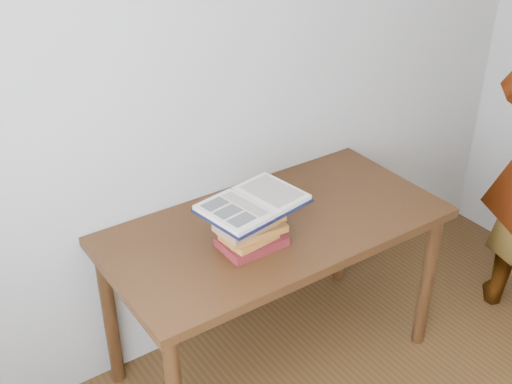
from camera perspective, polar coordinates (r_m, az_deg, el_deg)
desk at (r=2.75m, az=1.73°, el=-4.45°), size 1.45×0.72×0.78m
book_stack at (r=2.50m, az=-0.65°, el=-3.13°), size 0.28×0.18×0.18m
open_book at (r=2.44m, az=-0.27°, el=-1.01°), size 0.43×0.33×0.03m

